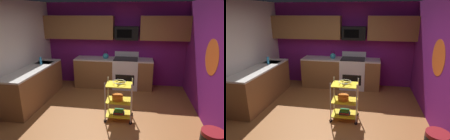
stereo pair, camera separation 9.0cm
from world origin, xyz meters
TOP-DOWN VIEW (x-y plane):
  - floor at (0.00, 0.00)m, footprint 4.40×4.80m
  - wall_back at (0.00, 2.43)m, footprint 4.52×0.06m
  - wall_right at (2.23, 0.00)m, footprint 0.06×4.80m
  - wall_flower_decal at (2.20, 0.28)m, footprint 0.00×0.72m
  - counter_run at (-0.90, 1.46)m, footprint 3.40×2.74m
  - oven_range at (0.38, 2.10)m, footprint 0.76×0.65m
  - upper_cabinets at (-0.09, 2.23)m, footprint 4.40×0.33m
  - microwave at (0.38, 2.21)m, footprint 0.70×0.39m
  - rolling_cart at (0.39, 0.16)m, footprint 0.62×0.41m
  - fruit_bowl at (0.39, 0.16)m, footprint 0.27×0.27m
  - mixing_bowl_large at (0.36, 0.16)m, footprint 0.25×0.25m
  - book_stack at (0.39, 0.16)m, footprint 0.25×0.19m
  - kettle at (-0.25, 2.10)m, footprint 0.21×0.18m
  - dish_soap_bottle at (-1.88, 1.12)m, footprint 0.06×0.06m

SIDE VIEW (x-z plane):
  - floor at x=0.00m, z-range -0.04..0.00m
  - book_stack at x=0.39m, z-range 0.13..0.22m
  - rolling_cart at x=0.39m, z-range 0.00..0.91m
  - counter_run at x=-0.90m, z-range 0.00..0.92m
  - oven_range at x=0.38m, z-range -0.07..1.03m
  - mixing_bowl_large at x=0.36m, z-range 0.46..0.58m
  - fruit_bowl at x=0.39m, z-range 0.84..0.91m
  - kettle at x=-0.25m, z-range 0.86..1.13m
  - dish_soap_bottle at x=-1.88m, z-range 0.92..1.12m
  - wall_back at x=0.00m, z-range 0.00..2.60m
  - wall_right at x=2.23m, z-range 0.00..2.60m
  - wall_flower_decal at x=2.20m, z-range 1.09..1.81m
  - microwave at x=0.38m, z-range 1.50..1.90m
  - upper_cabinets at x=-0.09m, z-range 1.50..2.20m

